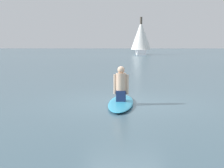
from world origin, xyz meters
name	(u,v)px	position (x,y,z in m)	size (l,w,h in m)	color
ground_plane	(125,103)	(0.00, 0.00, 0.00)	(400.00, 400.00, 0.00)	slate
surfboard	(121,103)	(-0.24, 0.14, 0.06)	(3.05, 0.75, 0.12)	#339EC6
person_paddler	(121,85)	(-0.24, 0.14, 0.60)	(0.37, 0.46, 1.06)	navy
sailboat_far_right	(141,37)	(53.42, -3.67, 3.48)	(5.61, 3.96, 7.34)	silver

